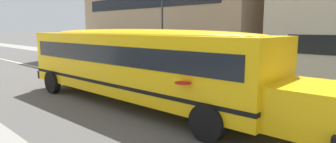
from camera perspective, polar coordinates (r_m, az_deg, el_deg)
name	(u,v)px	position (r m, az deg, el deg)	size (l,w,h in m)	color
ground_plane	(119,86)	(14.40, -9.78, -2.82)	(400.00, 400.00, 0.00)	#54514F
sidewalk_far	(207,70)	(19.65, 7.75, 0.32)	(120.00, 3.00, 0.01)	gray
lane_centreline	(119,86)	(14.40, -9.78, -2.81)	(110.00, 0.16, 0.01)	silver
school_bus	(139,61)	(10.47, -5.82, 2.20)	(12.63, 3.00, 2.81)	yellow
parked_car_dark_blue_near_corner	(75,50)	(27.82, -18.09, 4.16)	(3.99, 2.06, 1.64)	navy
street_lamp	(162,8)	(21.27, -1.18, 12.67)	(0.44, 0.44, 6.80)	#38383D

